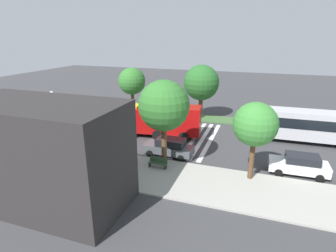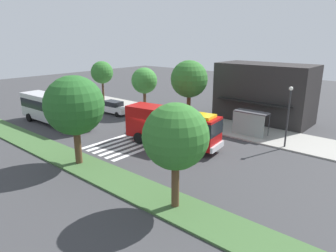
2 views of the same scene
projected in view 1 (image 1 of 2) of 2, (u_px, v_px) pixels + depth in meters
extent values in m
plane|color=#38383A|center=(183.00, 137.00, 30.79)|extent=(120.00, 120.00, 0.00)
cube|color=#9E9B93|center=(152.00, 174.00, 22.50)|extent=(60.00, 5.80, 0.14)
cube|color=#3D6033|center=(199.00, 118.00, 37.78)|extent=(60.00, 3.00, 0.14)
cube|color=silver|center=(210.00, 140.00, 29.83)|extent=(0.45, 11.39, 0.01)
cube|color=silver|center=(202.00, 140.00, 30.11)|extent=(0.45, 11.39, 0.01)
cube|color=silver|center=(194.00, 139.00, 30.39)|extent=(0.45, 11.39, 0.01)
cube|color=silver|center=(186.00, 138.00, 30.67)|extent=(0.45, 11.39, 0.01)
cube|color=silver|center=(179.00, 137.00, 30.95)|extent=(0.45, 11.39, 0.01)
cube|color=silver|center=(171.00, 136.00, 31.23)|extent=(0.45, 11.39, 0.01)
cube|color=#A50C0C|center=(131.00, 118.00, 31.19)|extent=(3.08, 2.80, 2.70)
cube|color=#A50C0C|center=(171.00, 119.00, 30.26)|extent=(6.75, 3.29, 3.01)
cube|color=black|center=(127.00, 114.00, 31.10)|extent=(2.31, 2.72, 1.19)
cube|color=silver|center=(119.00, 127.00, 31.82)|extent=(0.57, 2.46, 0.50)
cube|color=yellow|center=(130.00, 106.00, 30.72)|extent=(2.16, 1.96, 0.24)
cylinder|color=black|center=(130.00, 133.00, 30.42)|extent=(1.13, 0.44, 1.10)
cylinder|color=black|center=(137.00, 126.00, 32.70)|extent=(1.13, 0.44, 1.10)
cylinder|color=black|center=(184.00, 137.00, 29.29)|extent=(1.13, 0.44, 1.10)
cylinder|color=black|center=(187.00, 130.00, 31.57)|extent=(1.13, 0.44, 1.10)
cylinder|color=black|center=(157.00, 135.00, 29.85)|extent=(1.13, 0.44, 1.10)
cylinder|color=black|center=(162.00, 128.00, 32.12)|extent=(1.13, 0.44, 1.10)
cube|color=silver|center=(298.00, 166.00, 22.45)|extent=(4.61, 1.93, 0.79)
cube|color=black|center=(302.00, 159.00, 22.16)|extent=(2.60, 1.66, 0.62)
cylinder|color=black|center=(279.00, 173.00, 22.19)|extent=(0.65, 0.24, 0.64)
cylinder|color=black|center=(277.00, 163.00, 23.82)|extent=(0.65, 0.24, 0.64)
cylinder|color=black|center=(320.00, 178.00, 21.32)|extent=(0.65, 0.24, 0.64)
cylinder|color=black|center=(316.00, 168.00, 22.96)|extent=(0.65, 0.24, 0.64)
cube|color=#474C51|center=(168.00, 149.00, 25.97)|extent=(4.73, 1.96, 0.71)
cube|color=black|center=(171.00, 142.00, 25.67)|extent=(2.66, 1.67, 0.70)
cylinder|color=black|center=(150.00, 153.00, 25.81)|extent=(0.65, 0.24, 0.64)
cylinder|color=black|center=(157.00, 147.00, 27.41)|extent=(0.65, 0.24, 0.64)
cylinder|color=black|center=(181.00, 159.00, 24.76)|extent=(0.65, 0.24, 0.64)
cylinder|color=black|center=(187.00, 151.00, 26.35)|extent=(0.65, 0.24, 0.64)
cube|color=#B2B2B7|center=(303.00, 124.00, 28.87)|extent=(11.37, 2.86, 2.92)
cube|color=black|center=(304.00, 121.00, 28.76)|extent=(11.15, 2.91, 1.05)
cylinder|color=black|center=(262.00, 130.00, 31.63)|extent=(1.01, 0.33, 1.00)
cylinder|color=black|center=(262.00, 137.00, 29.32)|extent=(1.01, 0.33, 1.00)
cube|color=#4C4C51|center=(83.00, 133.00, 24.68)|extent=(3.50, 1.40, 0.12)
cube|color=#8C9E99|center=(89.00, 143.00, 25.65)|extent=(3.50, 0.08, 2.40)
cylinder|color=#333338|center=(96.00, 150.00, 23.94)|extent=(0.08, 0.08, 2.40)
cylinder|color=#333338|center=(64.00, 146.00, 25.00)|extent=(0.08, 0.08, 2.40)
cube|color=#2D472D|center=(125.00, 158.00, 24.32)|extent=(1.60, 0.50, 0.08)
cube|color=#2D472D|center=(126.00, 154.00, 24.43)|extent=(1.60, 0.06, 0.45)
cube|color=black|center=(133.00, 162.00, 24.16)|extent=(0.08, 0.45, 0.37)
cube|color=black|center=(118.00, 159.00, 24.61)|extent=(0.08, 0.45, 0.37)
cube|color=#2D472D|center=(158.00, 163.00, 23.36)|extent=(1.60, 0.50, 0.08)
cube|color=#2D472D|center=(159.00, 159.00, 23.47)|extent=(1.60, 0.06, 0.45)
cube|color=black|center=(166.00, 167.00, 23.20)|extent=(0.08, 0.45, 0.37)
cube|color=black|center=(150.00, 164.00, 23.65)|extent=(0.08, 0.45, 0.37)
cylinder|color=#2D2D30|center=(55.00, 121.00, 27.19)|extent=(0.16, 0.16, 5.30)
sphere|color=white|center=(52.00, 93.00, 26.30)|extent=(0.36, 0.36, 0.36)
cube|color=#282626|center=(42.00, 154.00, 18.00)|extent=(11.17, 5.59, 6.99)
cube|color=black|center=(74.00, 146.00, 21.08)|extent=(8.94, 0.80, 0.16)
cylinder|color=#513823|center=(252.00, 159.00, 21.27)|extent=(0.39, 0.39, 3.30)
sphere|color=#387F33|center=(255.00, 124.00, 20.38)|extent=(3.35, 3.35, 3.35)
cylinder|color=#513823|center=(164.00, 144.00, 23.45)|extent=(0.46, 0.46, 3.82)
sphere|color=#2D6B28|center=(164.00, 106.00, 22.37)|extent=(4.23, 4.23, 4.23)
cylinder|color=#513823|center=(200.00, 106.00, 37.21)|extent=(0.55, 0.55, 3.15)
sphere|color=#235B23|center=(201.00, 83.00, 36.20)|extent=(4.67, 4.67, 4.67)
cylinder|color=#513823|center=(133.00, 101.00, 40.40)|extent=(0.47, 0.47, 3.07)
sphere|color=#2D6B28|center=(132.00, 81.00, 39.49)|extent=(3.88, 3.88, 3.88)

